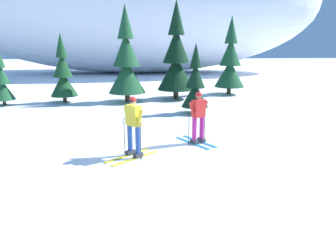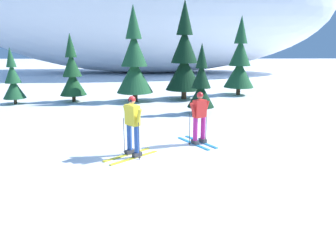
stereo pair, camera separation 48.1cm
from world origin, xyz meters
TOP-DOWN VIEW (x-y plane):
  - ground_plane at (0.00, 0.00)m, footprint 120.00×120.00m
  - skier_yellow_jacket at (-0.27, -0.41)m, footprint 1.53×1.45m
  - skier_red_jacket at (1.79, 0.70)m, footprint 1.22×1.59m
  - pine_tree_far_left at (-7.46, 7.95)m, footprint 1.18×1.18m
  - pine_tree_left at (-4.43, 8.59)m, footprint 1.46×1.46m
  - pine_tree_center_left at (-0.94, 8.52)m, footprint 2.04×2.04m
  - pine_tree_center_right at (1.89, 9.33)m, footprint 2.18×2.18m
  - pine_tree_right at (2.39, 5.26)m, footprint 1.26×1.26m
  - pine_tree_far_right at (5.50, 10.83)m, footprint 1.90×1.90m
  - snow_ridge_background at (-1.04, 26.71)m, footprint 41.14×14.93m

SIDE VIEW (x-z plane):
  - ground_plane at x=0.00m, z-range 0.00..0.00m
  - skier_red_jacket at x=1.79m, z-range 0.04..1.77m
  - skier_yellow_jacket at x=-0.27m, z-range 0.05..1.84m
  - pine_tree_far_left at x=-7.46m, z-range -0.25..2.80m
  - pine_tree_right at x=2.39m, z-range -0.27..2.99m
  - pine_tree_left at x=-4.43m, z-range -0.31..3.48m
  - pine_tree_far_right at x=5.50m, z-range -0.40..4.51m
  - pine_tree_center_left at x=-0.94m, z-range -0.43..4.86m
  - pine_tree_center_right at x=1.89m, z-range -0.46..5.18m
  - snow_ridge_background at x=-1.04m, z-range 0.00..15.47m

